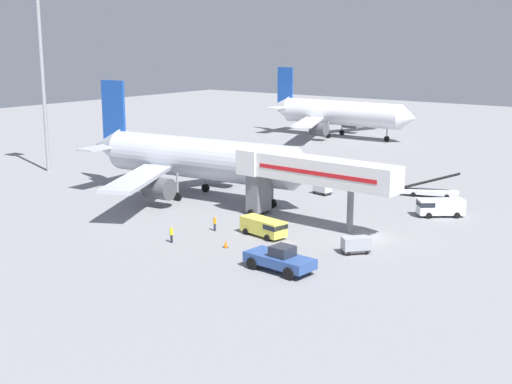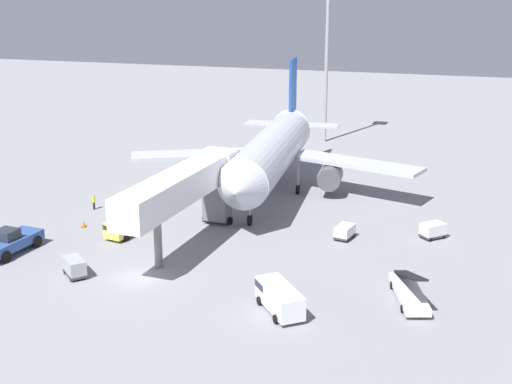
{
  "view_description": "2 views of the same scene",
  "coord_description": "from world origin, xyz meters",
  "px_view_note": "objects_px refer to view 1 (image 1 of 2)",
  "views": [
    {
      "loc": [
        -61.32,
        -31.67,
        20.0
      ],
      "look_at": [
        3.09,
        16.7,
        2.09
      ],
      "focal_mm": 48.59,
      "sensor_mm": 36.0,
      "label": 1
    },
    {
      "loc": [
        25.82,
        -47.12,
        23.37
      ],
      "look_at": [
        4.99,
        16.63,
        3.23
      ],
      "focal_mm": 47.91,
      "sensor_mm": 36.0,
      "label": 2
    }
  ],
  "objects_px": {
    "baggage_cart_far_right": "(322,189)",
    "baggage_cart_far_left": "(356,244)",
    "airplane_background": "(338,113)",
    "airplane_at_gate": "(194,158)",
    "jet_bridge": "(305,173)",
    "baggage_cart_mid_center": "(335,176)",
    "belt_loader_truck": "(431,191)",
    "apron_light_mast": "(40,43)",
    "pushback_tug": "(280,259)",
    "service_van_rear_right": "(264,226)",
    "safety_cone_alpha": "(226,244)",
    "service_van_near_center": "(439,206)",
    "ground_crew_worker_midground": "(171,234)",
    "ground_crew_worker_foreground": "(215,223)"
  },
  "relations": [
    {
      "from": "jet_bridge",
      "to": "pushback_tug",
      "type": "bearing_deg",
      "value": -154.71
    },
    {
      "from": "apron_light_mast",
      "to": "airplane_background",
      "type": "bearing_deg",
      "value": -15.24
    },
    {
      "from": "jet_bridge",
      "to": "safety_cone_alpha",
      "type": "height_order",
      "value": "jet_bridge"
    },
    {
      "from": "service_van_near_center",
      "to": "ground_crew_worker_midground",
      "type": "height_order",
      "value": "service_van_near_center"
    },
    {
      "from": "pushback_tug",
      "to": "baggage_cart_mid_center",
      "type": "height_order",
      "value": "pushback_tug"
    },
    {
      "from": "ground_crew_worker_midground",
      "to": "apron_light_mast",
      "type": "relative_size",
      "value": 0.06
    },
    {
      "from": "baggage_cart_far_left",
      "to": "ground_crew_worker_midground",
      "type": "xyz_separation_m",
      "value": [
        -8.0,
        16.42,
        0.04
      ]
    },
    {
      "from": "jet_bridge",
      "to": "ground_crew_worker_midground",
      "type": "relative_size",
      "value": 11.59
    },
    {
      "from": "baggage_cart_far_right",
      "to": "airplane_background",
      "type": "distance_m",
      "value": 54.93
    },
    {
      "from": "baggage_cart_far_right",
      "to": "service_van_near_center",
      "type": "bearing_deg",
      "value": -96.0
    },
    {
      "from": "safety_cone_alpha",
      "to": "apron_light_mast",
      "type": "bearing_deg",
      "value": 72.96
    },
    {
      "from": "service_van_rear_right",
      "to": "ground_crew_worker_midground",
      "type": "distance_m",
      "value": 9.59
    },
    {
      "from": "jet_bridge",
      "to": "baggage_cart_mid_center",
      "type": "relative_size",
      "value": 7.48
    },
    {
      "from": "baggage_cart_far_left",
      "to": "apron_light_mast",
      "type": "relative_size",
      "value": 0.1
    },
    {
      "from": "ground_crew_worker_midground",
      "to": "service_van_near_center",
      "type": "bearing_deg",
      "value": -33.44
    },
    {
      "from": "jet_bridge",
      "to": "service_van_near_center",
      "type": "xyz_separation_m",
      "value": [
        11.96,
        -10.61,
        -4.59
      ]
    },
    {
      "from": "ground_crew_worker_midground",
      "to": "baggage_cart_far_right",
      "type": "bearing_deg",
      "value": -1.04
    },
    {
      "from": "belt_loader_truck",
      "to": "apron_light_mast",
      "type": "relative_size",
      "value": 0.26
    },
    {
      "from": "belt_loader_truck",
      "to": "service_van_rear_right",
      "type": "relative_size",
      "value": 1.32
    },
    {
      "from": "jet_bridge",
      "to": "service_van_rear_right",
      "type": "xyz_separation_m",
      "value": [
        -6.78,
        0.56,
        -4.68
      ]
    },
    {
      "from": "baggage_cart_far_right",
      "to": "baggage_cart_far_left",
      "type": "bearing_deg",
      "value": -141.35
    },
    {
      "from": "airplane_at_gate",
      "to": "apron_light_mast",
      "type": "distance_m",
      "value": 33.08
    },
    {
      "from": "belt_loader_truck",
      "to": "service_van_near_center",
      "type": "relative_size",
      "value": 1.37
    },
    {
      "from": "belt_loader_truck",
      "to": "baggage_cart_far_left",
      "type": "xyz_separation_m",
      "value": [
        -27.26,
        -4.05,
        0.1
      ]
    },
    {
      "from": "jet_bridge",
      "to": "service_van_rear_right",
      "type": "height_order",
      "value": "jet_bridge"
    },
    {
      "from": "pushback_tug",
      "to": "safety_cone_alpha",
      "type": "distance_m",
      "value": 8.7
    },
    {
      "from": "baggage_cart_far_left",
      "to": "baggage_cart_far_right",
      "type": "distance_m",
      "value": 25.49
    },
    {
      "from": "ground_crew_worker_foreground",
      "to": "apron_light_mast",
      "type": "relative_size",
      "value": 0.06
    },
    {
      "from": "safety_cone_alpha",
      "to": "apron_light_mast",
      "type": "height_order",
      "value": "apron_light_mast"
    },
    {
      "from": "baggage_cart_far_right",
      "to": "service_van_rear_right",
      "type": "bearing_deg",
      "value": -164.75
    },
    {
      "from": "baggage_cart_far_right",
      "to": "ground_crew_worker_midground",
      "type": "height_order",
      "value": "ground_crew_worker_midground"
    },
    {
      "from": "baggage_cart_far_left",
      "to": "service_van_near_center",
      "type": "bearing_deg",
      "value": -2.64
    },
    {
      "from": "service_van_near_center",
      "to": "safety_cone_alpha",
      "type": "distance_m",
      "value": 26.92
    },
    {
      "from": "baggage_cart_mid_center",
      "to": "service_van_rear_right",
      "type": "bearing_deg",
      "value": -163.51
    },
    {
      "from": "belt_loader_truck",
      "to": "baggage_cart_mid_center",
      "type": "height_order",
      "value": "belt_loader_truck"
    },
    {
      "from": "baggage_cart_far_right",
      "to": "apron_light_mast",
      "type": "relative_size",
      "value": 0.09
    },
    {
      "from": "pushback_tug",
      "to": "baggage_cart_far_right",
      "type": "height_order",
      "value": "pushback_tug"
    },
    {
      "from": "service_van_rear_right",
      "to": "ground_crew_worker_midground",
      "type": "height_order",
      "value": "service_van_rear_right"
    },
    {
      "from": "baggage_cart_mid_center",
      "to": "airplane_background",
      "type": "xyz_separation_m",
      "value": [
        40.1,
        23.13,
        4.09
      ]
    },
    {
      "from": "airplane_at_gate",
      "to": "ground_crew_worker_foreground",
      "type": "bearing_deg",
      "value": -130.99
    },
    {
      "from": "belt_loader_truck",
      "to": "service_van_near_center",
      "type": "height_order",
      "value": "belt_loader_truck"
    },
    {
      "from": "service_van_rear_right",
      "to": "apron_light_mast",
      "type": "bearing_deg",
      "value": 79.3
    },
    {
      "from": "pushback_tug",
      "to": "ground_crew_worker_foreground",
      "type": "height_order",
      "value": "pushback_tug"
    },
    {
      "from": "airplane_background",
      "to": "airplane_at_gate",
      "type": "bearing_deg",
      "value": -167.07
    },
    {
      "from": "belt_loader_truck",
      "to": "safety_cone_alpha",
      "type": "relative_size",
      "value": 9.99
    },
    {
      "from": "pushback_tug",
      "to": "ground_crew_worker_foreground",
      "type": "xyz_separation_m",
      "value": [
        6.5,
        13.0,
        -0.23
      ]
    },
    {
      "from": "jet_bridge",
      "to": "ground_crew_worker_foreground",
      "type": "distance_m",
      "value": 11.32
    },
    {
      "from": "belt_loader_truck",
      "to": "baggage_cart_far_right",
      "type": "xyz_separation_m",
      "value": [
        -7.36,
        11.86,
        -0.02
      ]
    },
    {
      "from": "service_van_near_center",
      "to": "safety_cone_alpha",
      "type": "xyz_separation_m",
      "value": [
        -24.13,
        11.91,
        -0.8
      ]
    },
    {
      "from": "baggage_cart_mid_center",
      "to": "ground_crew_worker_midground",
      "type": "height_order",
      "value": "ground_crew_worker_midground"
    }
  ]
}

